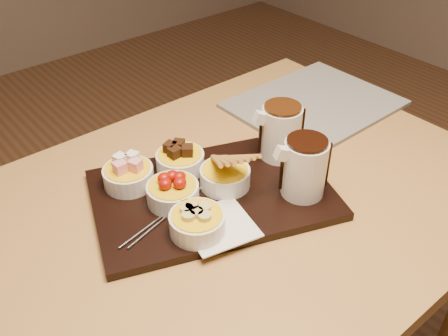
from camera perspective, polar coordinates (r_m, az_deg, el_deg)
dining_table at (r=1.04m, az=-0.88°, el=-8.55°), size 1.20×0.80×0.75m
serving_board at (r=0.99m, az=-1.34°, el=-3.04°), size 0.54×0.44×0.02m
napkin at (r=0.91m, az=-0.60°, el=-6.61°), size 0.14×0.14×0.00m
bowl_marshmallows at (r=1.01m, az=-10.85°, el=-0.96°), size 0.10×0.10×0.04m
bowl_cake at (r=1.03m, az=-5.02°, el=0.72°), size 0.10×0.10×0.04m
bowl_strawberries at (r=0.95m, az=-5.86°, el=-2.91°), size 0.10×0.10×0.04m
bowl_biscotti at (r=0.99m, az=0.12°, el=-1.07°), size 0.10×0.10×0.04m
bowl_bananas at (r=0.89m, az=-3.07°, el=-6.35°), size 0.10×0.10×0.04m
pitcher_dark_chocolate at (r=0.96m, az=9.17°, el=-0.03°), size 0.11×0.11×0.12m
pitcher_milk_chocolate at (r=1.06m, az=6.52°, el=4.06°), size 0.11×0.11×0.12m
fondue_skewers at (r=0.94m, az=-6.02°, el=-4.67°), size 0.08×0.26×0.01m
newspaper at (r=1.32m, az=10.28°, el=7.20°), size 0.40×0.32×0.01m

